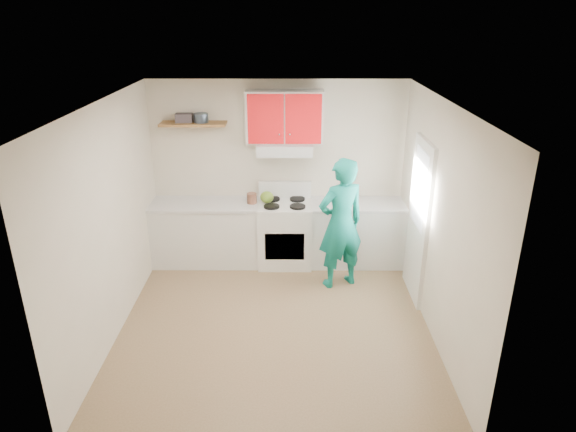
{
  "coord_description": "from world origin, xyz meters",
  "views": [
    {
      "loc": [
        0.17,
        -5.11,
        3.46
      ],
      "look_at": [
        0.15,
        0.55,
        1.15
      ],
      "focal_mm": 31.56,
      "sensor_mm": 36.0,
      "label": 1
    }
  ],
  "objects_px": {
    "kettle": "(267,197)",
    "person": "(341,224)",
    "stove": "(285,233)",
    "tin": "(201,118)",
    "crock": "(252,199)"
  },
  "relations": [
    {
      "from": "person",
      "to": "stove",
      "type": "bearing_deg",
      "value": -65.13
    },
    {
      "from": "kettle",
      "to": "person",
      "type": "xyz_separation_m",
      "value": [
        0.99,
        -0.69,
        -0.12
      ]
    },
    {
      "from": "stove",
      "to": "tin",
      "type": "distance_m",
      "value": 2.01
    },
    {
      "from": "crock",
      "to": "person",
      "type": "relative_size",
      "value": 0.09
    },
    {
      "from": "kettle",
      "to": "crock",
      "type": "xyz_separation_m",
      "value": [
        -0.21,
        -0.03,
        -0.02
      ]
    },
    {
      "from": "tin",
      "to": "crock",
      "type": "height_order",
      "value": "tin"
    },
    {
      "from": "stove",
      "to": "person",
      "type": "relative_size",
      "value": 0.52
    },
    {
      "from": "stove",
      "to": "crock",
      "type": "height_order",
      "value": "crock"
    },
    {
      "from": "stove",
      "to": "kettle",
      "type": "bearing_deg",
      "value": 170.31
    },
    {
      "from": "tin",
      "to": "kettle",
      "type": "height_order",
      "value": "tin"
    },
    {
      "from": "stove",
      "to": "kettle",
      "type": "relative_size",
      "value": 4.74
    },
    {
      "from": "stove",
      "to": "person",
      "type": "distance_m",
      "value": 1.07
    },
    {
      "from": "stove",
      "to": "person",
      "type": "height_order",
      "value": "person"
    },
    {
      "from": "crock",
      "to": "person",
      "type": "distance_m",
      "value": 1.37
    },
    {
      "from": "tin",
      "to": "person",
      "type": "xyz_separation_m",
      "value": [
        1.87,
        -0.83,
        -1.21
      ]
    }
  ]
}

